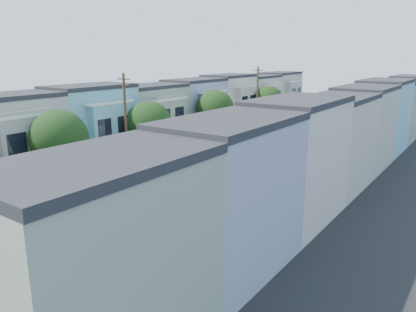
{
  "coord_description": "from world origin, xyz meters",
  "views": [
    {
      "loc": [
        22.22,
        -24.63,
        11.85
      ],
      "look_at": [
        0.05,
        6.62,
        2.2
      ],
      "focal_mm": 35.0,
      "sensor_mm": 36.0,
      "label": 1
    }
  ],
  "objects_px": {
    "tree_far_r": "(354,116)",
    "fedex_truck": "(230,162)",
    "parked_left_b": "(47,204)",
    "utility_pole_far": "(257,101)",
    "tree_e": "(267,101)",
    "parked_right_b": "(203,203)",
    "tree_b": "(58,139)",
    "utility_pole_near": "(126,126)",
    "parked_left_d": "(208,150)",
    "parked_left_c": "(131,176)",
    "parked_right_c": "(302,154)",
    "tree_d": "(214,109)",
    "tree_c": "(148,124)",
    "lead_sedan": "(277,153)",
    "motorcycle": "(54,288)",
    "parked_right_a": "(158,226)",
    "parked_right_d": "(327,142)"
  },
  "relations": [
    {
      "from": "utility_pole_far",
      "to": "motorcycle",
      "type": "relative_size",
      "value": 5.42
    },
    {
      "from": "parked_right_c",
      "to": "motorcycle",
      "type": "relative_size",
      "value": 2.48
    },
    {
      "from": "tree_far_r",
      "to": "fedex_truck",
      "type": "relative_size",
      "value": 0.85
    },
    {
      "from": "fedex_truck",
      "to": "lead_sedan",
      "type": "bearing_deg",
      "value": 85.48
    },
    {
      "from": "tree_e",
      "to": "motorcycle",
      "type": "distance_m",
      "value": 47.25
    },
    {
      "from": "tree_d",
      "to": "tree_e",
      "type": "height_order",
      "value": "tree_d"
    },
    {
      "from": "lead_sedan",
      "to": "parked_right_a",
      "type": "xyz_separation_m",
      "value": [
        2.36,
        -23.0,
        -0.06
      ]
    },
    {
      "from": "tree_e",
      "to": "utility_pole_far",
      "type": "distance_m",
      "value": 3.3
    },
    {
      "from": "parked_right_c",
      "to": "utility_pole_near",
      "type": "bearing_deg",
      "value": -127.05
    },
    {
      "from": "utility_pole_far",
      "to": "parked_left_d",
      "type": "height_order",
      "value": "utility_pole_far"
    },
    {
      "from": "tree_e",
      "to": "motorcycle",
      "type": "xyz_separation_m",
      "value": [
        11.61,
        -45.57,
        -4.53
      ]
    },
    {
      "from": "utility_pole_near",
      "to": "tree_b",
      "type": "bearing_deg",
      "value": -90.02
    },
    {
      "from": "parked_left_c",
      "to": "parked_left_d",
      "type": "xyz_separation_m",
      "value": [
        0.0,
        12.43,
        0.12
      ]
    },
    {
      "from": "parked_left_b",
      "to": "parked_left_d",
      "type": "height_order",
      "value": "parked_left_d"
    },
    {
      "from": "parked_left_c",
      "to": "parked_right_c",
      "type": "distance_m",
      "value": 20.01
    },
    {
      "from": "utility_pole_near",
      "to": "parked_left_d",
      "type": "height_order",
      "value": "utility_pole_near"
    },
    {
      "from": "utility_pole_far",
      "to": "tree_b",
      "type": "bearing_deg",
      "value": -90.0
    },
    {
      "from": "tree_e",
      "to": "parked_left_b",
      "type": "height_order",
      "value": "tree_e"
    },
    {
      "from": "tree_c",
      "to": "parked_left_c",
      "type": "xyz_separation_m",
      "value": [
        1.4,
        -4.01,
        -4.27
      ]
    },
    {
      "from": "tree_c",
      "to": "parked_right_b",
      "type": "bearing_deg",
      "value": -28.06
    },
    {
      "from": "tree_far_r",
      "to": "parked_left_d",
      "type": "distance_m",
      "value": 21.31
    },
    {
      "from": "tree_far_r",
      "to": "parked_right_a",
      "type": "xyz_separation_m",
      "value": [
        -1.99,
        -37.07,
        -3.1
      ]
    },
    {
      "from": "tree_c",
      "to": "fedex_truck",
      "type": "relative_size",
      "value": 1.15
    },
    {
      "from": "parked_left_c",
      "to": "motorcycle",
      "type": "xyz_separation_m",
      "value": [
        10.21,
        -15.36,
        -0.25
      ]
    },
    {
      "from": "fedex_truck",
      "to": "parked_left_b",
      "type": "bearing_deg",
      "value": -114.24
    },
    {
      "from": "utility_pole_far",
      "to": "fedex_truck",
      "type": "relative_size",
      "value": 1.58
    },
    {
      "from": "utility_pole_far",
      "to": "parked_right_a",
      "type": "xyz_separation_m",
      "value": [
        11.2,
        -34.07,
        -4.47
      ]
    },
    {
      "from": "parked_left_b",
      "to": "utility_pole_far",
      "type": "bearing_deg",
      "value": 90.81
    },
    {
      "from": "tree_c",
      "to": "tree_far_r",
      "type": "relative_size",
      "value": 1.36
    },
    {
      "from": "parked_left_b",
      "to": "motorcycle",
      "type": "xyz_separation_m",
      "value": [
        10.21,
        -6.38,
        -0.3
      ]
    },
    {
      "from": "tree_b",
      "to": "parked_left_b",
      "type": "height_order",
      "value": "tree_b"
    },
    {
      "from": "parked_left_d",
      "to": "parked_right_d",
      "type": "height_order",
      "value": "parked_left_d"
    },
    {
      "from": "tree_d",
      "to": "parked_right_a",
      "type": "xyz_separation_m",
      "value": [
        11.2,
        -23.02,
        -4.53
      ]
    },
    {
      "from": "tree_far_r",
      "to": "parked_left_b",
      "type": "xyz_separation_m",
      "value": [
        -11.79,
        -38.9,
        -3.1
      ]
    },
    {
      "from": "parked_right_b",
      "to": "tree_b",
      "type": "bearing_deg",
      "value": -155.55
    },
    {
      "from": "tree_e",
      "to": "tree_c",
      "type": "bearing_deg",
      "value": -90.0
    },
    {
      "from": "fedex_truck",
      "to": "parked_right_b",
      "type": "height_order",
      "value": "fedex_truck"
    },
    {
      "from": "tree_b",
      "to": "parked_right_c",
      "type": "bearing_deg",
      "value": 64.93
    },
    {
      "from": "parked_left_c",
      "to": "tree_b",
      "type": "bearing_deg",
      "value": -105.65
    },
    {
      "from": "parked_right_c",
      "to": "fedex_truck",
      "type": "bearing_deg",
      "value": -108.3
    },
    {
      "from": "parked_left_d",
      "to": "tree_b",
      "type": "bearing_deg",
      "value": -92.93
    },
    {
      "from": "parked_left_c",
      "to": "parked_right_b",
      "type": "xyz_separation_m",
      "value": [
        9.8,
        -1.96,
        0.08
      ]
    },
    {
      "from": "tree_e",
      "to": "lead_sedan",
      "type": "distance_m",
      "value": 17.37
    },
    {
      "from": "parked_right_c",
      "to": "tree_e",
      "type": "bearing_deg",
      "value": 128.35
    },
    {
      "from": "tree_b",
      "to": "parked_right_b",
      "type": "bearing_deg",
      "value": 22.02
    },
    {
      "from": "tree_far_r",
      "to": "parked_left_d",
      "type": "relative_size",
      "value": 1.18
    },
    {
      "from": "tree_b",
      "to": "fedex_truck",
      "type": "xyz_separation_m",
      "value": [
        8.21,
        13.05,
        -3.48
      ]
    },
    {
      "from": "lead_sedan",
      "to": "tree_far_r",
      "type": "bearing_deg",
      "value": 64.16
    },
    {
      "from": "tree_b",
      "to": "parked_right_b",
      "type": "relative_size",
      "value": 1.71
    },
    {
      "from": "tree_d",
      "to": "utility_pole_near",
      "type": "relative_size",
      "value": 0.76
    }
  ]
}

